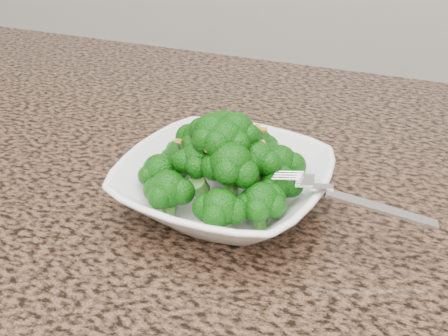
% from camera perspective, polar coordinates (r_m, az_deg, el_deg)
% --- Properties ---
extents(granite_counter, '(1.64, 1.04, 0.03)m').
position_cam_1_polar(granite_counter, '(0.61, -4.48, -6.50)').
color(granite_counter, brown).
rests_on(granite_counter, cabinet).
extents(bowl, '(0.24, 0.24, 0.05)m').
position_cam_1_polar(bowl, '(0.61, 0.00, -1.85)').
color(bowl, white).
rests_on(bowl, granite_counter).
extents(broccoli_pile, '(0.20, 0.20, 0.07)m').
position_cam_1_polar(broccoli_pile, '(0.58, 0.00, 3.58)').
color(broccoli_pile, '#0E5409').
rests_on(broccoli_pile, bowl).
extents(garlic_topping, '(0.12, 0.12, 0.01)m').
position_cam_1_polar(garlic_topping, '(0.56, 0.00, 7.26)').
color(garlic_topping, '#C1872F').
rests_on(garlic_topping, broccoli_pile).
extents(fork, '(0.18, 0.06, 0.01)m').
position_cam_1_polar(fork, '(0.55, 10.34, -2.03)').
color(fork, silver).
rests_on(fork, bowl).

